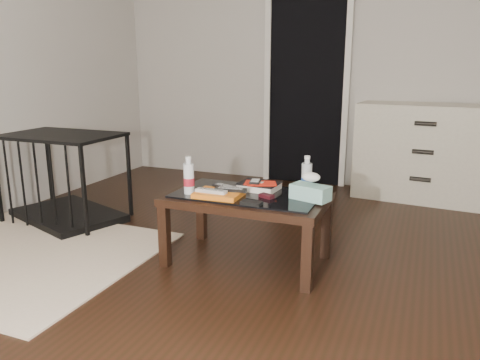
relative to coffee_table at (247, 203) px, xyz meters
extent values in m
plane|color=black|center=(0.20, -0.24, -0.40)|extent=(5.00, 5.00, 0.00)
plane|color=beige|center=(0.20, 2.26, 0.95)|extent=(5.00, 0.00, 5.00)
cube|color=black|center=(-0.20, 2.23, 0.60)|extent=(0.80, 0.05, 2.00)
cube|color=silver|center=(-0.62, 2.20, 0.60)|extent=(0.06, 0.04, 2.04)
cube|color=silver|center=(0.22, 2.20, 0.60)|extent=(0.06, 0.04, 2.04)
cube|color=black|center=(-0.46, -0.26, -0.20)|extent=(0.06, 0.06, 0.40)
cube|color=black|center=(0.46, -0.26, -0.20)|extent=(0.06, 0.06, 0.40)
cube|color=black|center=(-0.46, 0.26, -0.20)|extent=(0.06, 0.06, 0.40)
cube|color=black|center=(0.46, 0.26, -0.20)|extent=(0.06, 0.06, 0.40)
cube|color=black|center=(0.00, 0.00, 0.03)|extent=(1.00, 0.60, 0.05)
cube|color=black|center=(0.00, 0.00, 0.06)|extent=(0.90, 0.50, 0.01)
cube|color=beige|center=(-1.61, -0.48, -0.39)|extent=(2.00, 1.51, 0.01)
cube|color=beige|center=(1.00, 1.99, 0.05)|extent=(1.24, 0.61, 0.90)
cylinder|color=black|center=(1.00, 1.73, -0.15)|extent=(0.18, 0.06, 0.04)
cylinder|color=black|center=(1.00, 1.73, 0.10)|extent=(0.18, 0.06, 0.04)
cylinder|color=black|center=(1.00, 1.73, 0.35)|extent=(0.18, 0.06, 0.04)
cube|color=black|center=(-1.70, 0.25, -0.37)|extent=(1.05, 0.87, 0.06)
cube|color=black|center=(-1.70, 0.25, 0.30)|extent=(1.05, 0.87, 0.02)
cube|color=black|center=(-1.27, -0.03, -0.05)|extent=(0.03, 0.03, 0.70)
cube|color=black|center=(-2.13, 0.53, -0.05)|extent=(0.03, 0.03, 0.70)
cube|color=black|center=(-1.27, 0.53, -0.05)|extent=(0.03, 0.03, 0.70)
cube|color=orange|center=(-0.14, -0.13, 0.08)|extent=(0.29, 0.22, 0.03)
cube|color=#B6B6BB|center=(-0.17, -0.17, 0.11)|extent=(0.20, 0.06, 0.02)
cube|color=black|center=(-0.08, -0.09, 0.11)|extent=(0.20, 0.07, 0.02)
cube|color=black|center=(-0.13, -0.05, 0.11)|extent=(0.20, 0.12, 0.02)
cube|color=black|center=(0.04, 0.11, 0.09)|extent=(0.27, 0.22, 0.05)
cube|color=red|center=(0.04, 0.10, 0.11)|extent=(0.22, 0.17, 0.01)
cube|color=black|center=(0.02, 0.08, 0.12)|extent=(0.08, 0.11, 0.02)
cube|color=black|center=(0.14, -0.05, 0.08)|extent=(0.10, 0.08, 0.02)
cube|color=black|center=(0.11, -0.22, 0.07)|extent=(0.12, 0.08, 0.02)
cylinder|color=white|center=(-0.34, -0.14, 0.18)|extent=(0.07, 0.07, 0.24)
cylinder|color=#B4BABF|center=(0.34, 0.15, 0.18)|extent=(0.08, 0.08, 0.24)
cube|color=teal|center=(0.40, 0.01, 0.11)|extent=(0.26, 0.18, 0.09)
camera|label=1|loc=(1.02, -2.66, 0.86)|focal=35.00mm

